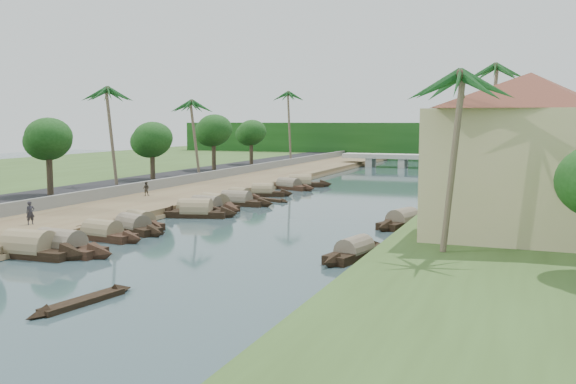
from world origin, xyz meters
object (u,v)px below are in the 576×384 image
(bridge, at_px, (420,158))
(sampan_1, at_px, (30,250))
(sampan_0, at_px, (60,247))
(building_near, at_px, (528,155))
(person_near, at_px, (30,213))

(bridge, bearing_deg, sampan_1, -96.70)
(bridge, height_order, sampan_1, bridge)
(bridge, height_order, sampan_0, bridge)
(building_near, relative_size, person_near, 8.55)
(bridge, distance_m, sampan_0, 84.18)
(bridge, relative_size, sampan_1, 3.21)
(bridge, relative_size, sampan_0, 3.08)
(bridge, distance_m, sampan_1, 85.68)
(bridge, distance_m, building_near, 76.54)
(bridge, height_order, person_near, person_near)
(bridge, xyz_separation_m, sampan_0, (-8.80, -83.71, -1.30))
(bridge, bearing_deg, building_near, -75.61)
(building_near, xyz_separation_m, sampan_1, (-28.99, -11.08, -5.96))
(building_near, height_order, sampan_1, building_near)
(sampan_0, distance_m, sampan_1, 1.82)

